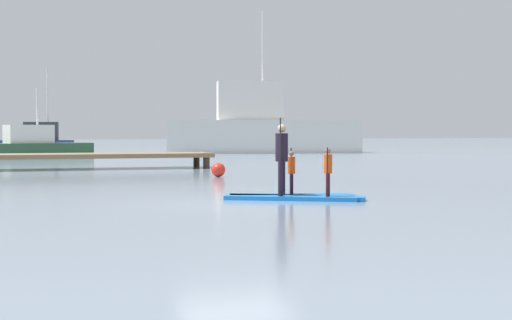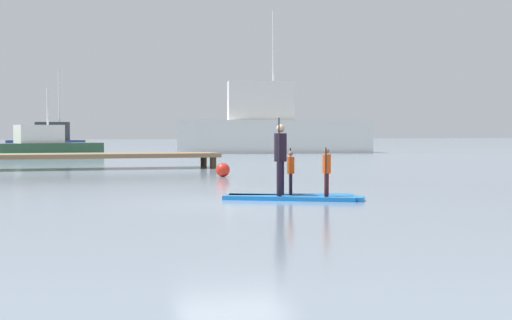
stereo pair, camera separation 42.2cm
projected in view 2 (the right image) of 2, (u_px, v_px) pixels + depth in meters
The scene contains 11 objects.
ground_plane at pixel (232, 204), 18.05m from camera, with size 240.00×240.00×0.00m, color gray.
paddleboard_near at pixel (291, 196), 19.60m from camera, with size 3.06×1.44×0.10m.
paddler_child_solo at pixel (291, 170), 19.59m from camera, with size 0.23×0.37×1.12m.
paddleboard_far at pixel (293, 198), 19.10m from camera, with size 3.25×2.11×0.10m.
paddler_adult at pixel (280, 155), 19.11m from camera, with size 0.40×0.48×1.85m.
paddler_child_front at pixel (327, 169), 18.91m from camera, with size 0.27×0.37×1.15m.
fishing_boat_white_large at pixel (271, 129), 57.66m from camera, with size 14.14×5.74×10.14m.
motor_boat_small_navy at pixel (46, 146), 47.17m from camera, with size 6.47×3.63×4.12m.
trawler_grey_distant at pixel (48, 142), 55.73m from camera, with size 5.39×1.91×5.80m.
floating_dock at pixel (92, 156), 33.99m from camera, with size 10.66×2.47×0.66m.
mooring_buoy_near at pixel (223, 170), 28.35m from camera, with size 0.50×0.50×0.50m, color red.
Camera 2 is at (-4.50, -17.44, 1.67)m, focal length 56.50 mm.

